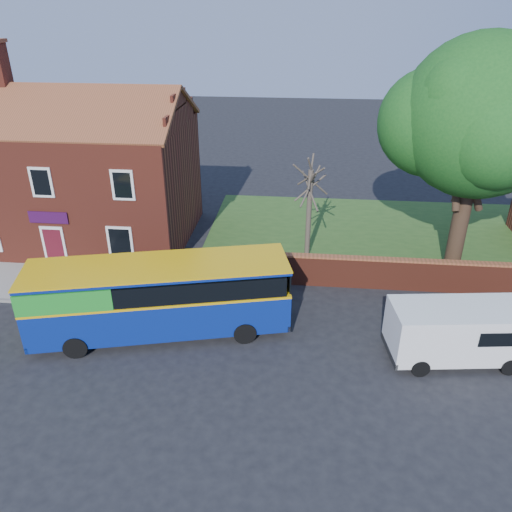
# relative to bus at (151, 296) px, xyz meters

# --- Properties ---
(ground) EXTENTS (120.00, 120.00, 0.00)m
(ground) POSITION_rel_bus_xyz_m (0.40, -2.39, -1.78)
(ground) COLOR black
(ground) RESTS_ON ground
(pavement) EXTENTS (18.00, 3.50, 0.12)m
(pavement) POSITION_rel_bus_xyz_m (-6.60, 3.36, -1.72)
(pavement) COLOR gray
(pavement) RESTS_ON ground
(kerb) EXTENTS (18.00, 0.15, 0.14)m
(kerb) POSITION_rel_bus_xyz_m (-6.60, 1.61, -1.71)
(kerb) COLOR slate
(kerb) RESTS_ON ground
(grass_strip) EXTENTS (26.00, 12.00, 0.04)m
(grass_strip) POSITION_rel_bus_xyz_m (13.40, 10.61, -1.76)
(grass_strip) COLOR #426B28
(grass_strip) RESTS_ON ground
(shop_building) EXTENTS (12.30, 8.13, 10.50)m
(shop_building) POSITION_rel_bus_xyz_m (-6.62, 9.10, 1.63)
(shop_building) COLOR maroon
(shop_building) RESTS_ON ground
(boundary_wall) EXTENTS (22.00, 0.38, 1.60)m
(boundary_wall) POSITION_rel_bus_xyz_m (13.40, 4.61, -0.97)
(boundary_wall) COLOR maroon
(boundary_wall) RESTS_ON ground
(bus) EXTENTS (10.62, 4.99, 3.14)m
(bus) POSITION_rel_bus_xyz_m (0.00, 0.00, 0.00)
(bus) COLOR navy
(bus) RESTS_ON ground
(van_near) EXTENTS (5.41, 2.71, 2.28)m
(van_near) POSITION_rel_bus_xyz_m (11.97, -0.49, -0.50)
(van_near) COLOR white
(van_near) RESTS_ON ground
(large_tree) EXTENTS (9.29, 7.35, 11.34)m
(large_tree) POSITION_rel_bus_xyz_m (13.79, 7.37, 5.64)
(large_tree) COLOR black
(large_tree) RESTS_ON ground
(bare_tree) EXTENTS (1.97, 2.34, 5.24)m
(bare_tree) POSITION_rel_bus_xyz_m (6.21, 7.73, 0.91)
(bare_tree) COLOR #4C4238
(bare_tree) RESTS_ON ground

